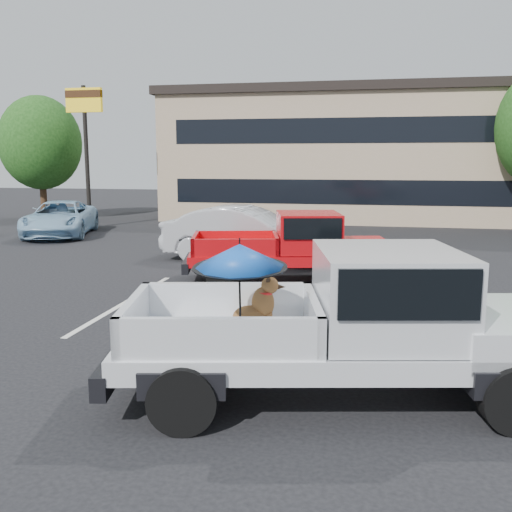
# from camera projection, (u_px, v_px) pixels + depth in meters

# --- Properties ---
(ground) EXTENTS (90.00, 90.00, 0.00)m
(ground) POSITION_uv_depth(u_px,v_px,m) (246.00, 340.00, 9.39)
(ground) COLOR black
(ground) RESTS_ON ground
(stripe_left) EXTENTS (0.12, 5.00, 0.01)m
(stripe_left) POSITION_uv_depth(u_px,v_px,m) (126.00, 302.00, 11.90)
(stripe_left) COLOR silver
(stripe_left) RESTS_ON ground
(stripe_right) EXTENTS (0.12, 5.00, 0.01)m
(stripe_right) POSITION_uv_depth(u_px,v_px,m) (424.00, 317.00, 10.74)
(stripe_right) COLOR silver
(stripe_right) RESTS_ON ground
(motel_building) EXTENTS (20.40, 8.40, 6.30)m
(motel_building) POSITION_uv_depth(u_px,v_px,m) (373.00, 154.00, 28.76)
(motel_building) COLOR tan
(motel_building) RESTS_ON ground
(motel_sign) EXTENTS (1.60, 0.22, 6.00)m
(motel_sign) POSITION_uv_depth(u_px,v_px,m) (85.00, 118.00, 24.07)
(motel_sign) COLOR black
(motel_sign) RESTS_ON ground
(tree_left) EXTENTS (3.96, 3.96, 6.02)m
(tree_left) POSITION_uv_depth(u_px,v_px,m) (40.00, 143.00, 27.89)
(tree_left) COLOR #332114
(tree_left) RESTS_ON ground
(tree_back) EXTENTS (4.68, 4.68, 7.11)m
(tree_back) POSITION_uv_depth(u_px,v_px,m) (449.00, 132.00, 30.70)
(tree_back) COLOR #332114
(tree_back) RESTS_ON ground
(silver_pickup) EXTENTS (5.97, 3.05, 2.06)m
(silver_pickup) POSITION_uv_depth(u_px,v_px,m) (368.00, 316.00, 6.96)
(silver_pickup) COLOR black
(silver_pickup) RESTS_ON ground
(red_pickup) EXTENTS (5.32, 2.81, 1.67)m
(red_pickup) POSITION_uv_depth(u_px,v_px,m) (302.00, 244.00, 13.91)
(red_pickup) COLOR black
(red_pickup) RESTS_ON ground
(silver_sedan) EXTENTS (4.99, 2.20, 1.59)m
(silver_sedan) POSITION_uv_depth(u_px,v_px,m) (246.00, 234.00, 16.67)
(silver_sedan) COLOR #B4B7BB
(silver_sedan) RESTS_ON ground
(blue_suv) EXTENTS (3.57, 5.28, 1.34)m
(blue_suv) POSITION_uv_depth(u_px,v_px,m) (60.00, 219.00, 22.15)
(blue_suv) COLOR #8DB5D2
(blue_suv) RESTS_ON ground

